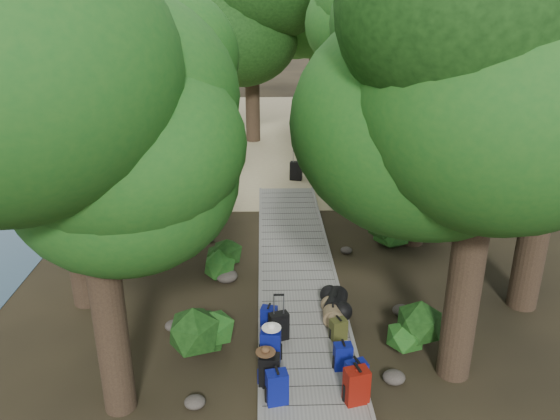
{
  "coord_description": "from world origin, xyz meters",
  "views": [
    {
      "loc": [
        -0.86,
        -12.09,
        6.8
      ],
      "look_at": [
        -0.38,
        2.59,
        1.0
      ],
      "focal_mm": 35.0,
      "sensor_mm": 36.0,
      "label": 1
    }
  ],
  "objects_px": {
    "backpack_left_d": "(269,316)",
    "backpack_left_a": "(277,386)",
    "backpack_right_c": "(343,355)",
    "sun_lounger": "(371,156)",
    "duffel_right_khaki": "(332,312)",
    "lone_suitcase_on_sand": "(296,171)",
    "backpack_right_d": "(338,328)",
    "suitcase_on_boardwalk": "(279,326)",
    "backpack_left_b": "(269,369)",
    "backpack_right_a": "(357,384)",
    "kayak": "(223,161)",
    "backpack_right_b": "(356,375)",
    "backpack_left_c": "(271,344)",
    "duffel_right_black": "(336,303)"
  },
  "relations": [
    {
      "from": "backpack_left_c",
      "to": "duffel_right_black",
      "type": "height_order",
      "value": "backpack_left_c"
    },
    {
      "from": "suitcase_on_boardwalk",
      "to": "kayak",
      "type": "height_order",
      "value": "suitcase_on_boardwalk"
    },
    {
      "from": "backpack_left_a",
      "to": "backpack_right_d",
      "type": "relative_size",
      "value": 1.39
    },
    {
      "from": "suitcase_on_boardwalk",
      "to": "kayak",
      "type": "relative_size",
      "value": 0.22
    },
    {
      "from": "backpack_left_a",
      "to": "sun_lounger",
      "type": "relative_size",
      "value": 0.43
    },
    {
      "from": "lone_suitcase_on_sand",
      "to": "sun_lounger",
      "type": "height_order",
      "value": "lone_suitcase_on_sand"
    },
    {
      "from": "backpack_right_c",
      "to": "backpack_right_d",
      "type": "bearing_deg",
      "value": 82.65
    },
    {
      "from": "backpack_left_c",
      "to": "backpack_right_c",
      "type": "bearing_deg",
      "value": -6.04
    },
    {
      "from": "backpack_right_c",
      "to": "sun_lounger",
      "type": "xyz_separation_m",
      "value": [
        3.23,
        14.14,
        -0.13
      ]
    },
    {
      "from": "lone_suitcase_on_sand",
      "to": "kayak",
      "type": "distance_m",
      "value": 3.73
    },
    {
      "from": "backpack_right_d",
      "to": "duffel_right_khaki",
      "type": "relative_size",
      "value": 0.79
    },
    {
      "from": "backpack_left_d",
      "to": "duffel_right_black",
      "type": "height_order",
      "value": "backpack_left_d"
    },
    {
      "from": "backpack_left_d",
      "to": "backpack_left_a",
      "type": "bearing_deg",
      "value": -73.83
    },
    {
      "from": "duffel_right_black",
      "to": "backpack_left_b",
      "type": "bearing_deg",
      "value": -107.05
    },
    {
      "from": "backpack_left_a",
      "to": "kayak",
      "type": "xyz_separation_m",
      "value": [
        -1.9,
        14.91,
        -0.31
      ]
    },
    {
      "from": "backpack_right_c",
      "to": "kayak",
      "type": "relative_size",
      "value": 0.21
    },
    {
      "from": "suitcase_on_boardwalk",
      "to": "sun_lounger",
      "type": "xyz_separation_m",
      "value": [
        4.42,
        13.15,
        -0.14
      ]
    },
    {
      "from": "backpack_right_d",
      "to": "kayak",
      "type": "relative_size",
      "value": 0.18
    },
    {
      "from": "backpack_right_b",
      "to": "suitcase_on_boardwalk",
      "type": "bearing_deg",
      "value": 111.93
    },
    {
      "from": "suitcase_on_boardwalk",
      "to": "sun_lounger",
      "type": "bearing_deg",
      "value": 52.71
    },
    {
      "from": "backpack_right_d",
      "to": "lone_suitcase_on_sand",
      "type": "bearing_deg",
      "value": 71.78
    },
    {
      "from": "backpack_right_a",
      "to": "lone_suitcase_on_sand",
      "type": "bearing_deg",
      "value": 76.79
    },
    {
      "from": "backpack_left_a",
      "to": "backpack_right_d",
      "type": "bearing_deg",
      "value": 43.44
    },
    {
      "from": "backpack_right_d",
      "to": "duffel_right_khaki",
      "type": "height_order",
      "value": "backpack_right_d"
    },
    {
      "from": "lone_suitcase_on_sand",
      "to": "sun_lounger",
      "type": "xyz_separation_m",
      "value": [
        3.42,
        2.35,
        -0.1
      ]
    },
    {
      "from": "backpack_right_d",
      "to": "backpack_left_c",
      "type": "bearing_deg",
      "value": -174.23
    },
    {
      "from": "backpack_left_a",
      "to": "kayak",
      "type": "height_order",
      "value": "backpack_left_a"
    },
    {
      "from": "backpack_right_d",
      "to": "suitcase_on_boardwalk",
      "type": "relative_size",
      "value": 0.82
    },
    {
      "from": "backpack_right_a",
      "to": "sun_lounger",
      "type": "xyz_separation_m",
      "value": [
        3.13,
        15.07,
        -0.21
      ]
    },
    {
      "from": "duffel_right_khaki",
      "to": "lone_suitcase_on_sand",
      "type": "distance_m",
      "value": 10.15
    },
    {
      "from": "backpack_left_b",
      "to": "backpack_right_b",
      "type": "bearing_deg",
      "value": -2.28
    },
    {
      "from": "backpack_right_b",
      "to": "duffel_right_khaki",
      "type": "height_order",
      "value": "backpack_right_b"
    },
    {
      "from": "backpack_left_c",
      "to": "backpack_left_d",
      "type": "height_order",
      "value": "backpack_left_c"
    },
    {
      "from": "backpack_right_c",
      "to": "sun_lounger",
      "type": "relative_size",
      "value": 0.36
    },
    {
      "from": "backpack_right_c",
      "to": "duffel_right_black",
      "type": "relative_size",
      "value": 0.78
    },
    {
      "from": "backpack_left_b",
      "to": "duffel_right_khaki",
      "type": "height_order",
      "value": "backpack_left_b"
    },
    {
      "from": "backpack_left_d",
      "to": "backpack_right_b",
      "type": "xyz_separation_m",
      "value": [
        1.53,
        -2.1,
        0.07
      ]
    },
    {
      "from": "duffel_right_black",
      "to": "backpack_right_b",
      "type": "bearing_deg",
      "value": -74.28
    },
    {
      "from": "backpack_right_b",
      "to": "duffel_right_khaki",
      "type": "xyz_separation_m",
      "value": [
        -0.14,
        2.28,
        -0.12
      ]
    },
    {
      "from": "backpack_right_b",
      "to": "backpack_right_c",
      "type": "relative_size",
      "value": 1.14
    },
    {
      "from": "suitcase_on_boardwalk",
      "to": "sun_lounger",
      "type": "relative_size",
      "value": 0.38
    },
    {
      "from": "kayak",
      "to": "sun_lounger",
      "type": "bearing_deg",
      "value": 7.28
    },
    {
      "from": "backpack_left_a",
      "to": "kayak",
      "type": "distance_m",
      "value": 15.03
    },
    {
      "from": "backpack_right_b",
      "to": "kayak",
      "type": "distance_m",
      "value": 15.01
    },
    {
      "from": "backpack_left_c",
      "to": "backpack_right_a",
      "type": "height_order",
      "value": "backpack_right_a"
    },
    {
      "from": "backpack_right_d",
      "to": "suitcase_on_boardwalk",
      "type": "xyz_separation_m",
      "value": [
        -1.24,
        0.03,
        0.05
      ]
    },
    {
      "from": "backpack_left_d",
      "to": "kayak",
      "type": "bearing_deg",
      "value": 111.75
    },
    {
      "from": "duffel_right_khaki",
      "to": "lone_suitcase_on_sand",
      "type": "xyz_separation_m",
      "value": [
        -0.19,
        10.15,
        0.05
      ]
    },
    {
      "from": "backpack_left_a",
      "to": "backpack_right_a",
      "type": "distance_m",
      "value": 1.39
    },
    {
      "from": "duffel_right_black",
      "to": "sun_lounger",
      "type": "relative_size",
      "value": 0.46
    }
  ]
}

